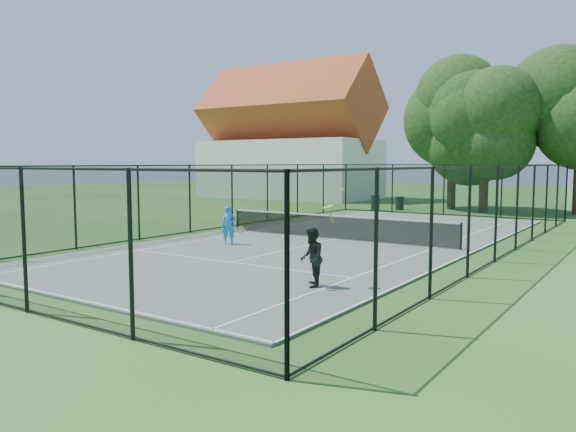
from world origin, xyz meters
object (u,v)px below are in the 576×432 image
Objects in this scene: player_black at (312,257)px; trash_bin_right at (400,203)px; player_blue at (229,225)px; tennis_net at (335,226)px; trash_bin_left at (375,203)px.

trash_bin_right is at bearing 107.80° from player_black.
player_blue is at bearing 145.15° from player_black.
tennis_net is 11.57× the size of trash_bin_right.
player_black is at bearing -72.20° from trash_bin_right.
player_black reaches higher than tennis_net.
trash_bin_left is at bearing 111.45° from player_black.
trash_bin_left is 17.43m from player_blue.
trash_bin_right is (1.16, 1.24, -0.04)m from trash_bin_left.
tennis_net is 10.54× the size of trash_bin_left.
player_black is (7.36, -22.94, 0.35)m from trash_bin_right.
player_black is at bearing -68.55° from trash_bin_left.
trash_bin_left is at bearing 109.04° from tennis_net.
trash_bin_right is at bearing 103.48° from tennis_net.
trash_bin_left is 0.68× the size of player_blue.
trash_bin_left is 0.40× the size of player_black.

